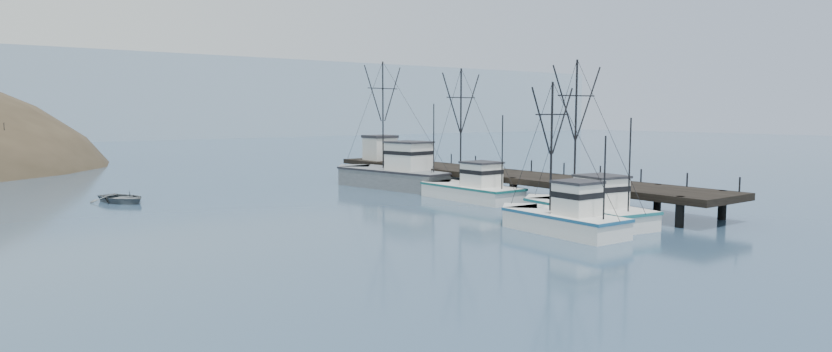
{
  "coord_description": "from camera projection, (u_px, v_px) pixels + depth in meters",
  "views": [
    {
      "loc": [
        -26.6,
        -26.95,
        7.35
      ],
      "look_at": [
        2.7,
        12.67,
        2.5
      ],
      "focal_mm": 28.0,
      "sensor_mm": 36.0,
      "label": 1
    }
  ],
  "objects": [
    {
      "name": "motorboat",
      "position": [
        122.0,
        202.0,
        53.05
      ],
      "size": [
        5.07,
        5.99,
        1.06
      ],
      "primitive_type": "imported",
      "rotation": [
        0.0,
        0.0,
        0.32
      ],
      "color": "slate",
      "rests_on": "ground"
    },
    {
      "name": "pier_shed",
      "position": [
        380.0,
        147.0,
        72.84
      ],
      "size": [
        3.0,
        3.2,
        2.8
      ],
      "color": "silver",
      "rests_on": "pier"
    },
    {
      "name": "pier",
      "position": [
        494.0,
        175.0,
        58.95
      ],
      "size": [
        6.0,
        44.0,
        2.0
      ],
      "color": "black",
      "rests_on": "ground"
    },
    {
      "name": "distant_ridge",
      "position": [
        101.0,
        139.0,
        179.97
      ],
      "size": [
        360.0,
        40.0,
        26.0
      ],
      "primitive_type": "cube",
      "color": "#9EB2C6",
      "rests_on": "ground"
    },
    {
      "name": "pickup_truck",
      "position": [
        405.0,
        155.0,
        70.26
      ],
      "size": [
        5.57,
        3.82,
        1.42
      ],
      "primitive_type": "imported",
      "rotation": [
        0.0,
        0.0,
        1.89
      ],
      "color": "silver",
      "rests_on": "pier"
    },
    {
      "name": "trawler_near",
      "position": [
        584.0,
        210.0,
        43.47
      ],
      "size": [
        4.93,
        11.12,
        11.22
      ],
      "color": "white",
      "rests_on": "ground"
    },
    {
      "name": "work_vessel",
      "position": [
        394.0,
        175.0,
        63.4
      ],
      "size": [
        6.55,
        15.11,
        12.65
      ],
      "color": "slate",
      "rests_on": "ground"
    },
    {
      "name": "trawler_mid",
      "position": [
        560.0,
        219.0,
        39.76
      ],
      "size": [
        3.41,
        9.36,
        9.56
      ],
      "color": "white",
      "rests_on": "ground"
    },
    {
      "name": "ground",
      "position": [
        507.0,
        238.0,
        38.03
      ],
      "size": [
        400.0,
        400.0,
        0.0
      ],
      "primitive_type": "plane",
      "color": "navy",
      "rests_on": "ground"
    },
    {
      "name": "trawler_far",
      "position": [
        469.0,
        190.0,
        54.89
      ],
      "size": [
        3.86,
        11.1,
        11.4
      ],
      "color": "white",
      "rests_on": "ground"
    }
  ]
}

